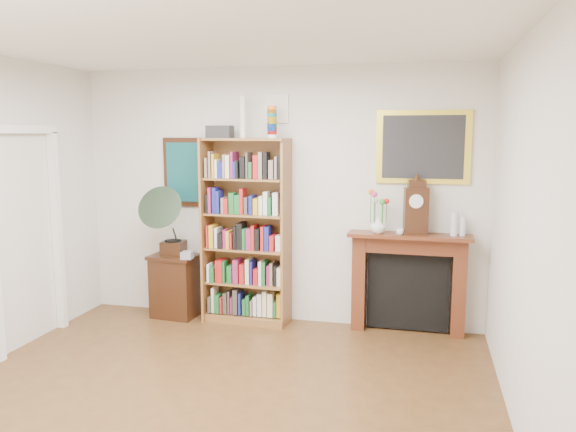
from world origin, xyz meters
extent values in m
cube|color=#4D3017|center=(0.00, 0.00, -0.01)|extent=(4.50, 5.00, 0.01)
cube|color=white|center=(0.00, 0.00, 2.80)|extent=(4.50, 5.00, 0.01)
cube|color=silver|center=(0.00, 2.50, 1.40)|extent=(4.50, 0.01, 2.80)
cube|color=silver|center=(2.25, 0.00, 1.40)|extent=(0.01, 5.00, 2.80)
cube|color=white|center=(-2.21, 1.67, 1.05)|extent=(0.08, 0.08, 2.10)
cube|color=white|center=(-2.21, 1.20, 2.13)|extent=(0.08, 1.02, 0.08)
cube|color=black|center=(-1.05, 2.48, 1.65)|extent=(0.58, 0.03, 0.78)
cube|color=#115053|center=(-1.05, 2.46, 1.65)|extent=(0.50, 0.01, 0.67)
cube|color=white|center=(0.00, 2.48, 2.35)|extent=(0.26, 0.03, 0.30)
cube|color=silver|center=(0.00, 2.46, 2.35)|extent=(0.22, 0.01, 0.26)
cube|color=yellow|center=(1.55, 2.48, 1.95)|extent=(0.95, 0.03, 0.75)
cube|color=#262628|center=(1.55, 2.46, 1.95)|extent=(0.82, 0.01, 0.65)
cube|color=brown|center=(-0.76, 2.31, 1.02)|extent=(0.05, 0.33, 2.04)
cube|color=brown|center=(0.15, 2.31, 1.02)|extent=(0.05, 0.33, 2.04)
cube|color=brown|center=(-0.31, 2.31, 2.03)|extent=(0.96, 0.39, 0.03)
cube|color=brown|center=(-0.31, 2.31, 0.04)|extent=(0.96, 0.39, 0.09)
cube|color=brown|center=(-0.31, 2.47, 1.02)|extent=(0.94, 0.08, 2.04)
cube|color=brown|center=(-0.31, 2.31, 0.44)|extent=(0.90, 0.37, 0.02)
cube|color=brown|center=(-0.31, 2.31, 0.83)|extent=(0.90, 0.37, 0.02)
cube|color=brown|center=(-0.31, 2.31, 1.21)|extent=(0.90, 0.37, 0.02)
cube|color=brown|center=(-0.31, 2.31, 1.60)|extent=(0.90, 0.37, 0.02)
cube|color=black|center=(-1.16, 2.29, 0.36)|extent=(0.56, 0.43, 0.72)
cube|color=#4A2711|center=(0.93, 2.39, 0.51)|extent=(0.14, 0.19, 1.03)
cube|color=#4A2711|center=(1.96, 2.39, 0.51)|extent=(0.14, 0.19, 1.03)
cube|color=#4A2711|center=(1.45, 2.39, 0.94)|extent=(1.17, 0.20, 0.17)
cube|color=#4A2711|center=(1.45, 2.35, 1.04)|extent=(1.26, 0.32, 0.04)
cube|color=black|center=(1.45, 2.44, 0.43)|extent=(0.85, 0.09, 0.82)
cube|color=black|center=(-1.19, 2.34, 0.79)|extent=(0.26, 0.26, 0.15)
cylinder|color=black|center=(-1.19, 2.34, 0.87)|extent=(0.20, 0.20, 0.01)
cone|color=#293C2B|center=(-1.19, 2.19, 1.20)|extent=(0.53, 0.64, 0.63)
cube|color=#ACADB9|center=(-0.94, 2.15, 0.76)|extent=(0.13, 0.13, 0.08)
cube|color=black|center=(1.50, 2.36, 1.30)|extent=(0.26, 0.18, 0.48)
cylinder|color=white|center=(1.50, 2.29, 1.41)|extent=(0.14, 0.04, 0.14)
cube|color=black|center=(1.50, 2.36, 1.58)|extent=(0.19, 0.14, 0.09)
imported|color=white|center=(1.13, 2.33, 1.15)|extent=(0.19, 0.19, 0.17)
imported|color=silver|center=(1.35, 2.29, 1.09)|extent=(0.09, 0.09, 0.06)
cylinder|color=silver|center=(1.88, 2.36, 1.18)|extent=(0.07, 0.07, 0.24)
cylinder|color=silver|center=(1.97, 2.39, 1.16)|extent=(0.06, 0.06, 0.20)
camera|label=1|loc=(1.57, -3.46, 2.10)|focal=35.00mm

